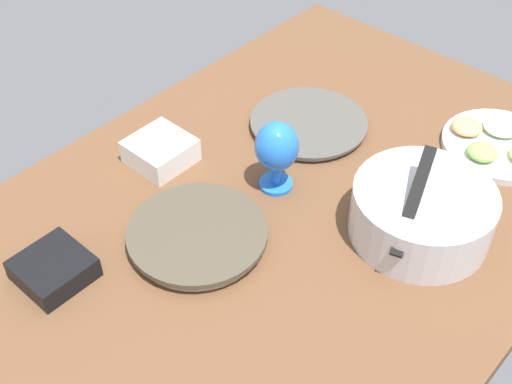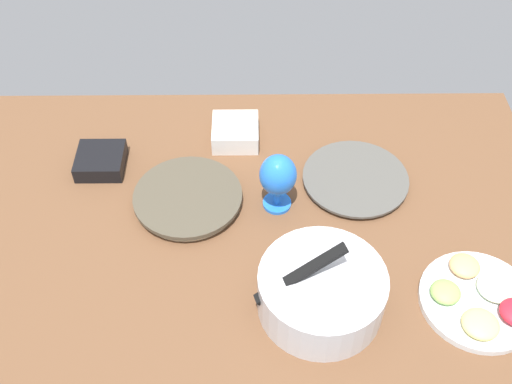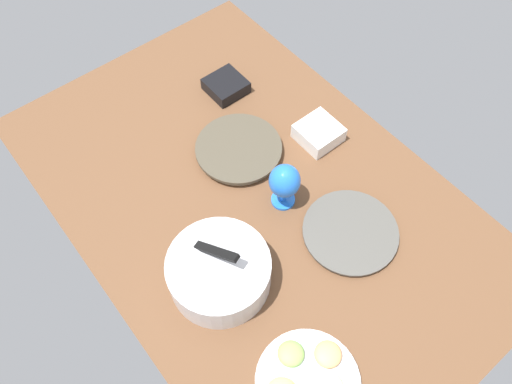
% 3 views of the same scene
% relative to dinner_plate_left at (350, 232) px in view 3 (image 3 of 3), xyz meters
% --- Properties ---
extents(ground_plane, '(1.60, 1.04, 0.04)m').
position_rel_dinner_plate_left_xyz_m(ground_plane, '(0.29, 0.14, -0.03)').
color(ground_plane, brown).
extents(dinner_plate_left, '(0.29, 0.29, 0.02)m').
position_rel_dinner_plate_left_xyz_m(dinner_plate_left, '(0.00, 0.00, 0.00)').
color(dinner_plate_left, silver).
rests_on(dinner_plate_left, ground_plane).
extents(dinner_plate_right, '(0.28, 0.28, 0.03)m').
position_rel_dinner_plate_left_xyz_m(dinner_plate_right, '(0.45, 0.07, 0.01)').
color(dinner_plate_right, beige).
rests_on(dinner_plate_right, ground_plane).
extents(mixing_bowl, '(0.29, 0.29, 0.18)m').
position_rel_dinner_plate_left_xyz_m(mixing_bowl, '(0.13, 0.39, 0.05)').
color(mixing_bowl, silver).
rests_on(mixing_bowl, ground_plane).
extents(fruit_platter, '(0.27, 0.27, 0.05)m').
position_rel_dinner_plate_left_xyz_m(fruit_platter, '(-0.24, 0.39, 0.01)').
color(fruit_platter, silver).
rests_on(fruit_platter, ground_plane).
extents(hurricane_glass_blue, '(0.09, 0.09, 0.17)m').
position_rel_dinner_plate_left_xyz_m(hurricane_glass_blue, '(0.21, 0.08, 0.09)').
color(hurricane_glass_blue, blue).
rests_on(hurricane_glass_blue, ground_plane).
extents(square_bowl_white, '(0.13, 0.13, 0.06)m').
position_rel_dinner_plate_left_xyz_m(square_bowl_white, '(0.33, -0.17, 0.02)').
color(square_bowl_white, white).
rests_on(square_bowl_white, ground_plane).
extents(square_bowl_black, '(0.13, 0.13, 0.05)m').
position_rel_dinner_plate_left_xyz_m(square_bowl_black, '(0.70, -0.06, 0.02)').
color(square_bowl_black, black).
rests_on(square_bowl_black, ground_plane).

